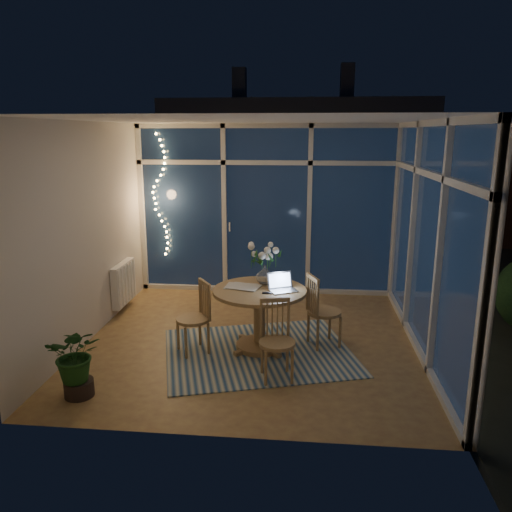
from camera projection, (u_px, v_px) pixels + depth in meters
name	position (u px, v px, depth m)	size (l,w,h in m)	color
floor	(253.00, 340.00, 6.09)	(4.00, 4.00, 0.00)	brown
ceiling	(253.00, 120.00, 5.46)	(4.00, 4.00, 0.00)	white
wall_back	(267.00, 210.00, 7.70)	(4.00, 0.04, 2.60)	beige
wall_front	(226.00, 288.00, 3.84)	(4.00, 0.04, 2.60)	beige
wall_left	(87.00, 233.00, 5.96)	(0.04, 4.00, 2.60)	beige
wall_right	(431.00, 240.00, 5.58)	(0.04, 4.00, 2.60)	beige
window_wall_back	(266.00, 211.00, 7.66)	(4.00, 0.10, 2.60)	silver
window_wall_right	(427.00, 240.00, 5.58)	(0.10, 4.00, 2.60)	silver
radiator	(124.00, 283.00, 7.04)	(0.10, 0.70, 0.58)	white
fairy_lights	(160.00, 195.00, 7.69)	(0.24, 0.10, 1.85)	#FFC866
garden_patio	(300.00, 252.00, 10.88)	(12.00, 6.00, 0.10)	black
garden_fence	(279.00, 204.00, 11.18)	(11.00, 0.08, 1.80)	#3B2015
neighbour_roof	(296.00, 142.00, 13.74)	(7.00, 3.00, 2.20)	#373B42
garden_shrubs	(230.00, 243.00, 9.34)	(0.90, 0.90, 0.90)	black
rug	(259.00, 352.00, 5.76)	(2.10, 1.68, 0.01)	beige
dining_table	(259.00, 319.00, 5.77)	(1.07, 1.07, 0.73)	olive
chair_left	(193.00, 318.00, 5.65)	(0.40, 0.40, 0.85)	olive
chair_right	(325.00, 310.00, 5.83)	(0.41, 0.41, 0.89)	olive
chair_front	(277.00, 341.00, 5.03)	(0.39, 0.39, 0.84)	olive
laptop	(283.00, 282.00, 5.58)	(0.29, 0.26, 0.22)	#B7B7BB
flower_vase	(265.00, 275.00, 5.87)	(0.20, 0.20, 0.21)	white
bowl	(284.00, 282.00, 5.90)	(0.15, 0.15, 0.04)	silver
newspapers	(241.00, 287.00, 5.75)	(0.35, 0.27, 0.01)	white
phone	(267.00, 293.00, 5.53)	(0.11, 0.05, 0.01)	black
potted_plant	(76.00, 359.00, 4.72)	(0.54, 0.47, 0.76)	#174217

